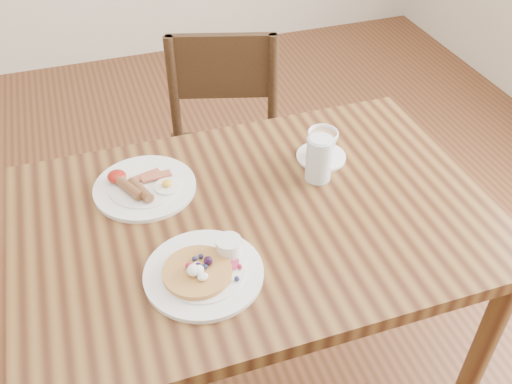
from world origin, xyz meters
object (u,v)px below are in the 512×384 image
at_px(teacup_saucer, 322,146).
at_px(chair_far, 225,150).
at_px(dining_table, 256,241).
at_px(water_glass, 319,159).
at_px(breakfast_plate, 143,186).
at_px(pancake_plate, 205,270).

bearing_deg(teacup_saucer, chair_far, 108.73).
relative_size(dining_table, water_glass, 9.50).
height_order(teacup_saucer, water_glass, water_glass).
relative_size(dining_table, breakfast_plate, 4.44).
bearing_deg(dining_table, teacup_saucer, 33.21).
relative_size(dining_table, pancake_plate, 4.44).
relative_size(pancake_plate, teacup_saucer, 1.93).
xyz_separation_m(dining_table, water_glass, (0.20, 0.08, 0.16)).
relative_size(chair_far, teacup_saucer, 6.29).
relative_size(chair_far, breakfast_plate, 3.26).
bearing_deg(pancake_plate, dining_table, 42.08).
bearing_deg(dining_table, breakfast_plate, 144.03).
distance_m(breakfast_plate, water_glass, 0.47).
distance_m(dining_table, chair_far, 0.66).
xyz_separation_m(chair_far, teacup_saucer, (0.16, -0.47, 0.30)).
bearing_deg(water_glass, teacup_saucer, 60.23).
bearing_deg(pancake_plate, chair_far, 71.33).
bearing_deg(dining_table, chair_far, 81.67).
relative_size(dining_table, teacup_saucer, 8.57).
bearing_deg(teacup_saucer, pancake_plate, -142.90).
distance_m(dining_table, pancake_plate, 0.26).
height_order(pancake_plate, breakfast_plate, pancake_plate).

